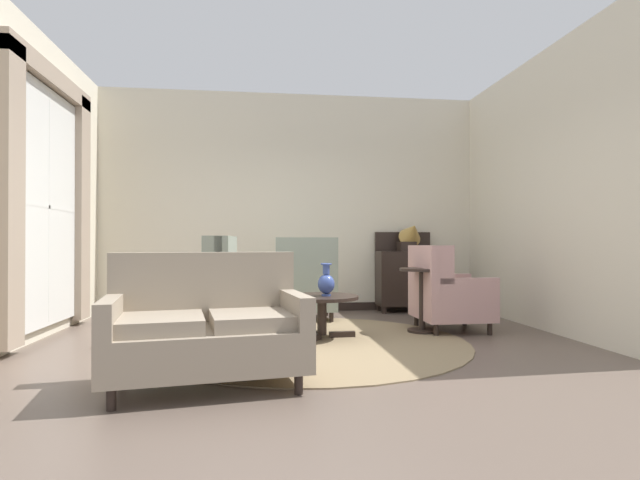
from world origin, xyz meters
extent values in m
plane|color=brown|center=(0.00, 0.00, 0.00)|extent=(7.95, 7.95, 0.00)
cube|color=beige|center=(0.00, 2.72, 1.64)|extent=(5.84, 0.08, 3.28)
cube|color=beige|center=(-2.84, 0.82, 1.64)|extent=(0.08, 3.81, 3.28)
cube|color=beige|center=(2.84, 0.82, 1.64)|extent=(0.08, 3.81, 3.28)
cube|color=black|center=(0.00, 2.66, 0.06)|extent=(5.68, 0.03, 0.12)
cylinder|color=#847051|center=(0.00, 0.30, 0.01)|extent=(3.27, 3.27, 0.01)
cube|color=silver|center=(-2.78, 0.92, 1.41)|extent=(0.03, 1.43, 2.48)
cube|color=white|center=(-2.76, 0.92, 1.41)|extent=(0.02, 1.51, 2.56)
cube|color=white|center=(-2.76, 0.92, 1.41)|extent=(0.02, 0.04, 2.48)
cube|color=white|center=(-2.76, 0.92, 1.41)|extent=(0.02, 1.43, 0.04)
cube|color=tan|center=(-2.72, 0.03, 1.46)|extent=(0.10, 0.32, 2.78)
cube|color=tan|center=(-2.72, 1.82, 1.46)|extent=(0.10, 0.32, 2.78)
cube|color=tan|center=(-2.72, 0.92, 2.82)|extent=(0.10, 2.11, 0.20)
cylinder|color=black|center=(0.17, 0.49, 0.44)|extent=(0.78, 0.78, 0.04)
cylinder|color=black|center=(0.17, 0.49, 0.23)|extent=(0.10, 0.10, 0.38)
cube|color=black|center=(0.39, 0.50, 0.04)|extent=(0.28, 0.08, 0.07)
cube|color=black|center=(0.04, 0.67, 0.04)|extent=(0.21, 0.26, 0.07)
cube|color=black|center=(0.05, 0.31, 0.04)|extent=(0.20, 0.27, 0.07)
cylinder|color=#384C93|center=(0.21, 0.44, 0.47)|extent=(0.10, 0.10, 0.02)
ellipsoid|color=#384C93|center=(0.21, 0.44, 0.59)|extent=(0.18, 0.18, 0.21)
cylinder|color=#384C93|center=(0.21, 0.44, 0.74)|extent=(0.07, 0.07, 0.11)
torus|color=#384C93|center=(0.21, 0.44, 0.80)|extent=(0.12, 0.12, 0.02)
cube|color=gray|center=(-0.86, -1.19, 0.28)|extent=(1.48, 1.00, 0.28)
cube|color=gray|center=(-0.91, -0.86, 0.69)|extent=(1.38, 0.35, 0.53)
cube|color=gray|center=(-1.15, -1.27, 0.47)|extent=(0.64, 0.68, 0.10)
cube|color=gray|center=(-0.56, -1.18, 0.47)|extent=(0.64, 0.68, 0.10)
cube|color=gray|center=(-1.48, -1.34, 0.54)|extent=(0.22, 0.71, 0.23)
cube|color=gray|center=(-0.23, -1.14, 0.54)|extent=(0.22, 0.71, 0.23)
cylinder|color=black|center=(-1.39, -1.59, 0.07)|extent=(0.06, 0.06, 0.14)
cylinder|color=black|center=(-0.23, -1.41, 0.07)|extent=(0.06, 0.06, 0.14)
cylinder|color=black|center=(-1.49, -0.96, 0.07)|extent=(0.06, 0.06, 0.14)
cylinder|color=black|center=(-0.34, -0.78, 0.07)|extent=(0.06, 0.06, 0.14)
cube|color=tan|center=(1.73, 0.81, 0.29)|extent=(0.79, 0.83, 0.30)
cube|color=tan|center=(1.41, 0.81, 0.72)|extent=(0.15, 0.82, 0.55)
cube|color=tan|center=(1.51, 0.45, 0.79)|extent=(0.20, 0.10, 0.42)
cube|color=tan|center=(1.50, 1.17, 0.79)|extent=(0.20, 0.10, 0.42)
cube|color=tan|center=(1.79, 0.45, 0.54)|extent=(0.68, 0.11, 0.20)
cube|color=tan|center=(1.78, 1.17, 0.54)|extent=(0.68, 0.11, 0.20)
cylinder|color=black|center=(2.05, 0.48, 0.07)|extent=(0.06, 0.06, 0.14)
cylinder|color=black|center=(2.04, 1.14, 0.07)|extent=(0.06, 0.06, 0.14)
cylinder|color=black|center=(1.43, 0.48, 0.07)|extent=(0.06, 0.06, 0.14)
cylinder|color=black|center=(1.42, 1.14, 0.07)|extent=(0.06, 0.06, 0.14)
cube|color=gray|center=(0.12, 1.86, 0.28)|extent=(0.82, 0.82, 0.28)
cube|color=gray|center=(0.11, 1.54, 0.76)|extent=(0.80, 0.17, 0.67)
cube|color=gray|center=(0.46, 1.62, 0.84)|extent=(0.11, 0.20, 0.51)
cube|color=gray|center=(-0.23, 1.64, 0.84)|extent=(0.11, 0.20, 0.51)
cube|color=gray|center=(0.47, 1.90, 0.52)|extent=(0.12, 0.69, 0.21)
cube|color=gray|center=(-0.22, 1.93, 0.52)|extent=(0.12, 0.69, 0.21)
cylinder|color=black|center=(0.45, 2.17, 0.07)|extent=(0.06, 0.06, 0.14)
cylinder|color=black|center=(-0.18, 2.19, 0.07)|extent=(0.06, 0.06, 0.14)
cylinder|color=black|center=(0.42, 1.54, 0.07)|extent=(0.06, 0.06, 0.14)
cylinder|color=black|center=(-0.21, 1.56, 0.07)|extent=(0.06, 0.06, 0.14)
cube|color=gray|center=(-1.23, 0.64, 0.28)|extent=(0.96, 0.86, 0.29)
cube|color=gray|center=(-0.84, 0.61, 0.76)|extent=(0.19, 0.81, 0.67)
cube|color=gray|center=(-0.91, 0.97, 0.84)|extent=(0.21, 0.11, 0.51)
cube|color=gray|center=(-0.96, 0.27, 0.84)|extent=(0.21, 0.11, 0.51)
cube|color=gray|center=(-1.26, 0.99, 0.54)|extent=(0.81, 0.15, 0.22)
cube|color=gray|center=(-1.30, 0.29, 0.54)|extent=(0.81, 0.15, 0.22)
cylinder|color=black|center=(-1.58, 0.98, 0.07)|extent=(0.06, 0.06, 0.14)
cylinder|color=black|center=(-1.62, 0.34, 0.07)|extent=(0.06, 0.06, 0.14)
cylinder|color=black|center=(-0.83, 0.93, 0.07)|extent=(0.06, 0.06, 0.14)
cylinder|color=black|center=(-0.88, 0.29, 0.07)|extent=(0.06, 0.06, 0.14)
cylinder|color=black|center=(1.34, 0.70, 0.72)|extent=(0.51, 0.51, 0.03)
cylinder|color=black|center=(1.34, 0.70, 0.35)|extent=(0.07, 0.07, 0.71)
cylinder|color=black|center=(1.34, 0.70, 0.02)|extent=(0.33, 0.33, 0.04)
cube|color=black|center=(1.69, 2.42, 0.50)|extent=(0.86, 0.41, 0.80)
cube|color=black|center=(1.69, 2.61, 1.05)|extent=(0.86, 0.04, 0.29)
cube|color=black|center=(1.31, 2.26, 0.05)|extent=(0.06, 0.06, 0.10)
cube|color=black|center=(2.07, 2.26, 0.05)|extent=(0.06, 0.06, 0.10)
cube|color=black|center=(1.31, 2.58, 0.05)|extent=(0.06, 0.06, 0.10)
cube|color=black|center=(2.07, 2.58, 0.05)|extent=(0.06, 0.06, 0.10)
cube|color=black|center=(1.69, 2.40, 0.97)|extent=(0.24, 0.24, 0.14)
cone|color=#B28942|center=(1.75, 2.32, 1.19)|extent=(0.34, 0.44, 0.44)
camera|label=1|loc=(-0.50, -4.73, 1.01)|focal=27.72mm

